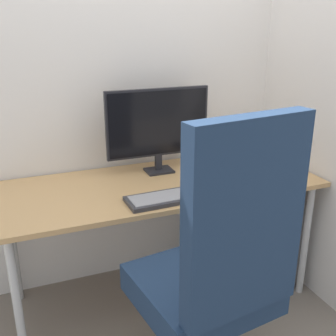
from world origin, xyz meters
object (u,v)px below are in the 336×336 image
at_px(filing_cabinet, 252,234).
at_px(mouse, 242,187).
at_px(monitor, 158,125).
at_px(notebook, 265,166).
at_px(office_chair, 217,268).
at_px(keyboard, 170,197).
at_px(pen_holder, 254,148).

relative_size(filing_cabinet, mouse, 6.70).
xyz_separation_m(monitor, notebook, (0.59, -0.18, -0.26)).
bearing_deg(office_chair, keyboard, 87.74).
relative_size(monitor, notebook, 3.65).
bearing_deg(filing_cabinet, mouse, -135.54).
relative_size(keyboard, pen_holder, 2.44).
distance_m(office_chair, notebook, 1.01).
xyz_separation_m(office_chair, monitor, (0.11, 0.90, 0.33)).
height_order(keyboard, mouse, mouse).
distance_m(keyboard, notebook, 0.71).
height_order(office_chair, notebook, office_chair).
bearing_deg(monitor, keyboard, -102.32).
bearing_deg(monitor, mouse, -56.05).
relative_size(monitor, pen_holder, 3.33).
distance_m(filing_cabinet, keyboard, 0.80).
bearing_deg(keyboard, notebook, 17.25).
distance_m(monitor, pen_holder, 0.69).
bearing_deg(notebook, pen_holder, 68.77).
bearing_deg(notebook, keyboard, -168.50).
relative_size(filing_cabinet, monitor, 0.97).
distance_m(office_chair, keyboard, 0.52).
distance_m(keyboard, pen_holder, 0.85).
xyz_separation_m(monitor, keyboard, (-0.08, -0.39, -0.26)).
height_order(office_chair, monitor, office_chair).
relative_size(filing_cabinet, pen_holder, 3.23).
bearing_deg(monitor, office_chair, -96.65).
xyz_separation_m(office_chair, keyboard, (0.02, 0.51, 0.07)).
xyz_separation_m(monitor, mouse, (0.28, -0.42, -0.25)).
bearing_deg(mouse, keyboard, -169.52).
bearing_deg(mouse, monitor, 139.77).
height_order(filing_cabinet, mouse, mouse).
height_order(monitor, pen_holder, monitor).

